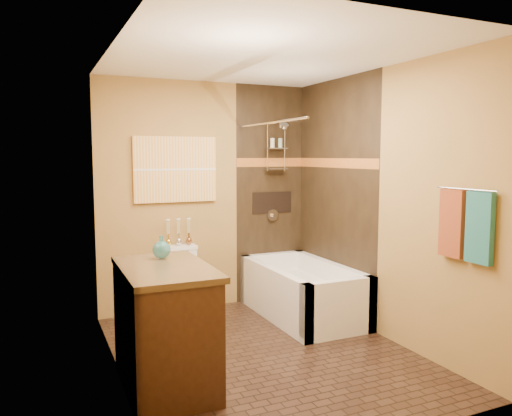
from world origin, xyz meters
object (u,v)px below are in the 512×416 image
bathtub (302,295)px  sunset_painting (175,169)px  toilet (184,282)px  vanity (165,327)px

bathtub → sunset_painting: bearing=148.0°
toilet → vanity: vanity is taller
bathtub → toilet: 1.26m
sunset_painting → toilet: 1.20m
sunset_painting → toilet: bearing=-90.0°
sunset_painting → bathtub: bearing=-32.0°
toilet → bathtub: bearing=-20.4°
sunset_painting → toilet: (0.00, -0.25, -1.18)m
vanity → toilet: bearing=69.8°
bathtub → toilet: size_ratio=2.03×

